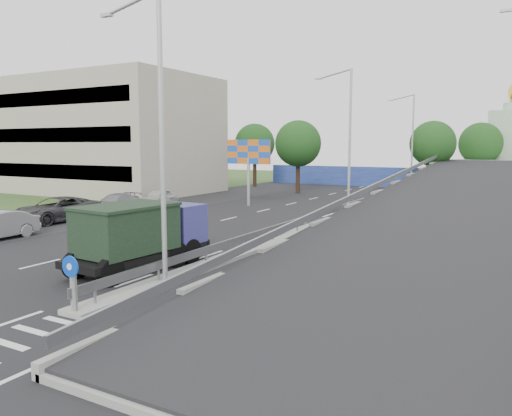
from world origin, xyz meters
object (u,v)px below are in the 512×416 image
Objects in this scene: lamp_post_near at (157,124)px; billboard at (248,156)px; dump_truck at (141,233)px; parked_car_c at (57,210)px; lamp_post_mid at (347,134)px; parked_car_d at (115,203)px; lamp_post_far at (411,138)px; sign_bollard at (73,283)px; parked_car_e at (158,197)px.

lamp_post_near reaches higher than billboard.
billboard reaches higher than dump_truck.
lamp_post_near reaches higher than parked_car_c.
lamp_post_mid is 20.28m from parked_car_c.
parked_car_c is (-15.87, -11.60, -4.99)m from lamp_post_mid.
billboard is at bearing 43.24° from parked_car_d.
lamp_post_far reaches higher than parked_car_c.
lamp_post_mid reaches higher than parked_car_d.
sign_bollard is 0.26× the size of dump_truck.
sign_bollard is 0.30× the size of billboard.
lamp_post_far is (0.11, 43.83, 4.77)m from sign_bollard.
parked_car_e is at bearing 125.22° from sign_bollard.
parked_car_e is at bearing 93.87° from parked_car_c.
lamp_post_near reaches higher than sign_bollard.
parked_car_c is (-15.76, 12.23, -0.21)m from sign_bollard.
billboard is at bearing 167.62° from lamp_post_mid.
lamp_post_near reaches higher than parked_car_d.
sign_bollard is 0.42× the size of parked_car_e.
sign_bollard is at bearing -51.80° from parked_car_d.
parked_car_d is at bearing -160.35° from lamp_post_mid.
sign_bollard reaches higher than parked_car_e.
lamp_post_mid is (0.11, 23.83, 4.77)m from sign_bollard.
lamp_post_mid is 16.95m from parked_car_e.
parked_car_d is at bearing 142.70° from dump_truck.
billboard is at bearing -116.84° from lamp_post_far.
lamp_post_near is 22.25m from parked_car_d.
parked_car_d is 1.16× the size of parked_car_e.
billboard is at bearing 112.98° from dump_truck.
dump_truck reaches higher than parked_car_d.
billboard is at bearing 109.21° from sign_bollard.
lamp_post_near is 1.58× the size of dump_truck.
parked_car_d is at bearing 97.61° from parked_car_c.
lamp_post_mid is at bearing 38.67° from parked_car_c.
parked_car_c is at bearing -88.85° from parked_car_d.
parked_car_e is (-0.25, 10.44, -0.15)m from parked_car_c.
lamp_post_mid is 1.71× the size of parked_car_c.
lamp_post_mid is 1.58× the size of dump_truck.
lamp_post_near is 1.00× the size of lamp_post_far.
sign_bollard reaches higher than parked_car_c.
billboard is at bearing 112.49° from lamp_post_near.
sign_bollard is 44.08m from lamp_post_far.
dump_truck is at bearing 146.27° from lamp_post_near.
lamp_post_far is 38.77m from dump_truck.
dump_truck is 1.61× the size of parked_car_e.
parked_car_c is at bearing 152.09° from lamp_post_near.
billboard is 11.26m from parked_car_d.
billboard is at bearing 23.32° from parked_car_e.
billboard is 15.55m from parked_car_c.
lamp_post_near is 1.83× the size of billboard.
parked_car_e is at bearing 82.81° from parked_car_d.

